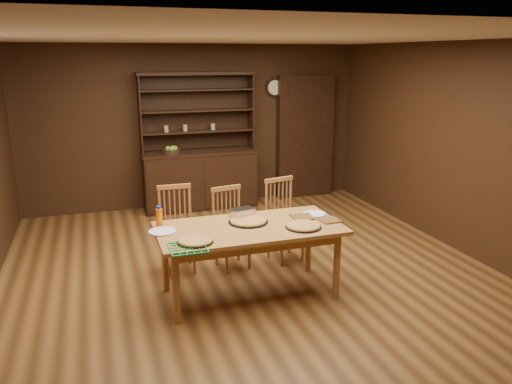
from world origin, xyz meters
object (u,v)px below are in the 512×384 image
object	(u,v)px
dining_table	(249,234)
chair_left	(177,226)
china_hutch	(200,172)
chair_right	(283,217)
juice_bottle	(159,217)
chair_center	(230,225)

from	to	relation	value
dining_table	chair_left	world-z (taller)	chair_left
china_hutch	dining_table	distance (m)	3.21
chair_right	juice_bottle	distance (m)	1.65
china_hutch	chair_left	xyz separation A→B (m)	(-0.76, -2.31, -0.07)
chair_left	juice_bottle	xyz separation A→B (m)	(-0.26, -0.59, 0.32)
chair_center	chair_right	distance (m)	0.67
chair_right	chair_center	bearing A→B (deg)	168.94
juice_bottle	dining_table	bearing A→B (deg)	-19.40
chair_left	chair_center	bearing A→B (deg)	-7.39
china_hutch	dining_table	bearing A→B (deg)	-92.91
chair_left	juice_bottle	world-z (taller)	chair_left
chair_center	dining_table	bearing A→B (deg)	-101.75
chair_right	juice_bottle	size ratio (longest dim) A/B	4.76
chair_left	chair_center	xyz separation A→B (m)	(0.61, -0.10, -0.02)
china_hutch	chair_right	xyz separation A→B (m)	(0.52, -2.39, -0.07)
juice_bottle	chair_right	bearing A→B (deg)	18.41
china_hutch	juice_bottle	world-z (taller)	china_hutch
dining_table	juice_bottle	world-z (taller)	juice_bottle
chair_left	china_hutch	bearing A→B (deg)	73.22
dining_table	chair_left	xyz separation A→B (m)	(-0.60, 0.89, -0.14)
dining_table	chair_left	bearing A→B (deg)	123.92
chair_center	chair_right	bearing A→B (deg)	-9.63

